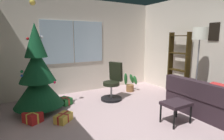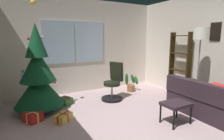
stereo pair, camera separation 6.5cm
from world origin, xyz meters
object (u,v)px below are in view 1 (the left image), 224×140
(gift_box_red, at_px, (33,117))
(office_chair, at_px, (113,85))
(holiday_tree, at_px, (38,77))
(floor_lamp, at_px, (200,40))
(couch, at_px, (222,105))
(gift_box_green, at_px, (65,101))
(footstool, at_px, (176,105))
(potted_plant, at_px, (130,84))
(gift_box_gold, at_px, (63,118))
(bookshelf, at_px, (178,68))

(gift_box_red, xyz_separation_m, office_chair, (2.05, 0.39, 0.29))
(holiday_tree, bearing_deg, floor_lamp, -23.82)
(couch, xyz_separation_m, gift_box_green, (-2.57, 2.43, -0.20))
(footstool, height_order, office_chair, office_chair)
(gift_box_green, relative_size, office_chair, 0.39)
(potted_plant, bearing_deg, gift_box_red, -165.11)
(gift_box_gold, bearing_deg, gift_box_red, 151.35)
(footstool, distance_m, office_chair, 1.86)
(footstool, bearing_deg, floor_lamp, 19.78)
(holiday_tree, distance_m, floor_lamp, 3.76)
(holiday_tree, bearing_deg, office_chair, -2.48)
(gift_box_red, distance_m, floor_lamp, 4.00)
(holiday_tree, xyz_separation_m, gift_box_green, (0.61, 0.19, -0.73))
(office_chair, relative_size, potted_plant, 1.62)
(holiday_tree, relative_size, office_chair, 2.41)
(bookshelf, bearing_deg, footstool, -140.34)
(couch, bearing_deg, office_chair, 121.88)
(office_chair, bearing_deg, gift_box_gold, -156.15)
(footstool, xyz_separation_m, bookshelf, (1.47, 1.22, 0.42))
(gift_box_green, bearing_deg, floor_lamp, -31.37)
(couch, distance_m, footstool, 1.05)
(potted_plant, bearing_deg, bookshelf, -46.13)
(office_chair, bearing_deg, gift_box_green, 167.59)
(footstool, xyz_separation_m, gift_box_gold, (-1.87, 1.15, -0.29))
(gift_box_gold, relative_size, floor_lamp, 0.22)
(floor_lamp, bearing_deg, holiday_tree, 156.18)
(couch, relative_size, gift_box_red, 4.89)
(gift_box_green, xyz_separation_m, floor_lamp, (2.75, -1.68, 1.51))
(gift_box_gold, bearing_deg, floor_lamp, -13.44)
(couch, distance_m, gift_box_red, 3.83)
(footstool, relative_size, gift_box_red, 1.27)
(office_chair, xyz_separation_m, floor_lamp, (1.52, -1.40, 1.20))
(holiday_tree, xyz_separation_m, floor_lamp, (3.36, -1.48, 0.78))
(gift_box_gold, height_order, bookshelf, bookshelf)
(gift_box_green, bearing_deg, bookshelf, -16.12)
(holiday_tree, xyz_separation_m, gift_box_red, (-0.21, -0.47, -0.71))
(couch, bearing_deg, holiday_tree, 144.94)
(couch, xyz_separation_m, holiday_tree, (-3.19, 2.24, 0.53))
(holiday_tree, height_order, gift_box_red, holiday_tree)
(office_chair, relative_size, floor_lamp, 0.53)
(holiday_tree, bearing_deg, couch, -35.06)
(holiday_tree, xyz_separation_m, office_chair, (1.85, -0.08, -0.42))
(couch, height_order, gift_box_gold, couch)
(footstool, bearing_deg, couch, -18.28)
(floor_lamp, bearing_deg, office_chair, 137.20)
(floor_lamp, bearing_deg, potted_plant, 110.24)
(footstool, bearing_deg, holiday_tree, 138.94)
(gift_box_green, bearing_deg, couch, -43.34)
(footstool, height_order, gift_box_red, footstool)
(gift_box_gold, relative_size, office_chair, 0.41)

